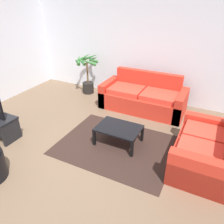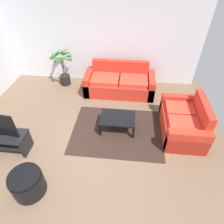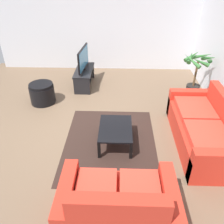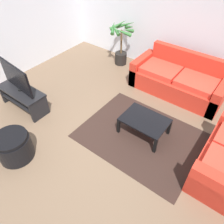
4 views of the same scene
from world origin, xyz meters
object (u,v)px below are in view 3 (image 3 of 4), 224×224
object	(u,v)px
couch_loveseat	(118,206)
ottoman	(42,93)
couch_main	(204,130)
tv_stand	(84,75)
coffee_table	(116,130)
tv	(83,58)
potted_palm	(196,76)

from	to	relation	value
couch_loveseat	ottoman	distance (m)	3.56
couch_main	tv_stand	world-z (taller)	couch_main
couch_loveseat	tv_stand	bearing A→B (deg)	-166.43
couch_loveseat	couch_main	bearing A→B (deg)	136.65
tv_stand	coffee_table	xyz separation A→B (m)	(2.44, 0.90, 0.01)
couch_main	tv	xyz separation A→B (m)	(-2.36, -2.52, 0.47)
couch_loveseat	coffee_table	xyz separation A→B (m)	(-1.57, -0.06, 0.02)
couch_loveseat	tv	distance (m)	4.15
potted_palm	ottoman	distance (m)	3.72
tv	ottoman	distance (m)	1.41
couch_main	coffee_table	size ratio (longest dim) A/B	2.49
tv	potted_palm	distance (m)	2.86
couch_main	ottoman	size ratio (longest dim) A/B	3.55
couch_loveseat	ottoman	world-z (taller)	couch_loveseat
couch_main	potted_palm	world-z (taller)	potted_palm
potted_palm	ottoman	world-z (taller)	potted_palm
couch_loveseat	ottoman	xyz separation A→B (m)	(-3.04, -1.85, -0.05)
couch_main	tv_stand	size ratio (longest dim) A/B	1.89
tv_stand	couch_loveseat	bearing A→B (deg)	13.57
potted_palm	couch_loveseat	bearing A→B (deg)	-27.90
couch_loveseat	tv_stand	xyz separation A→B (m)	(-4.01, -0.97, 0.01)
potted_palm	tv	bearing A→B (deg)	-101.17
tv_stand	tv	xyz separation A→B (m)	(0.00, 0.00, 0.47)
couch_loveseat	potted_palm	distance (m)	3.92
tv_stand	potted_palm	world-z (taller)	potted_palm
couch_loveseat	coffee_table	bearing A→B (deg)	-177.68
couch_main	couch_loveseat	distance (m)	2.26
coffee_table	potted_palm	world-z (taller)	potted_palm
couch_main	tv_stand	distance (m)	3.46
coffee_table	potted_palm	bearing A→B (deg)	134.88
tv_stand	coffee_table	bearing A→B (deg)	20.35
coffee_table	tv_stand	bearing A→B (deg)	-159.65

